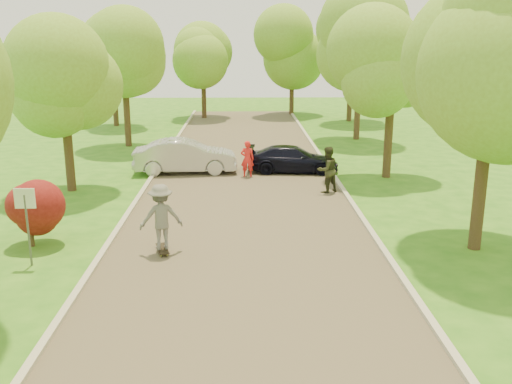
{
  "coord_description": "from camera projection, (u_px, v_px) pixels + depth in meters",
  "views": [
    {
      "loc": [
        -0.02,
        -10.66,
        5.98
      ],
      "look_at": [
        0.4,
        6.74,
        1.3
      ],
      "focal_mm": 40.0,
      "sensor_mm": 36.0,
      "label": 1
    }
  ],
  "objects": [
    {
      "name": "red_shrub",
      "position": [
        29.0,
        211.0,
        16.72
      ],
      "size": [
        1.7,
        1.7,
        1.95
      ],
      "color": "#382619",
      "rests_on": "ground"
    },
    {
      "name": "skateboarder",
      "position": [
        161.0,
        217.0,
        16.23
      ],
      "size": [
        1.38,
        1.01,
        1.91
      ],
      "primitive_type": "imported",
      "rotation": [
        0.0,
        0.0,
        3.41
      ],
      "color": "slate",
      "rests_on": "longboard"
    },
    {
      "name": "road",
      "position": [
        244.0,
        219.0,
        19.56
      ],
      "size": [
        8.0,
        60.0,
        0.01
      ],
      "primitive_type": "cube",
      "color": "#4C4438",
      "rests_on": "ground"
    },
    {
      "name": "longboard",
      "position": [
        162.0,
        249.0,
        16.48
      ],
      "size": [
        0.52,
        1.02,
        0.11
      ],
      "rotation": [
        0.0,
        0.0,
        3.41
      ],
      "color": "black",
      "rests_on": "ground"
    },
    {
      "name": "dark_sedan",
      "position": [
        293.0,
        159.0,
        26.33
      ],
      "size": [
        4.32,
        2.07,
        1.22
      ],
      "primitive_type": "imported",
      "rotation": [
        0.0,
        0.0,
        1.48
      ],
      "color": "black",
      "rests_on": "ground"
    },
    {
      "name": "person_olive",
      "position": [
        327.0,
        170.0,
        22.72
      ],
      "size": [
        1.14,
        1.07,
        1.87
      ],
      "primitive_type": "imported",
      "rotation": [
        0.0,
        0.0,
        3.68
      ],
      "color": "#2C301C",
      "rests_on": "ground"
    },
    {
      "name": "tree_bg_c",
      "position": [
        206.0,
        52.0,
        43.29
      ],
      "size": [
        4.92,
        4.8,
        7.33
      ],
      "color": "#382619",
      "rests_on": "ground"
    },
    {
      "name": "tree_bg_a",
      "position": [
        115.0,
        49.0,
        39.22
      ],
      "size": [
        5.12,
        5.0,
        7.72
      ],
      "color": "#382619",
      "rests_on": "ground"
    },
    {
      "name": "tree_l_far",
      "position": [
        127.0,
        49.0,
        31.51
      ],
      "size": [
        4.92,
        4.8,
        7.79
      ],
      "color": "#382619",
      "rests_on": "ground"
    },
    {
      "name": "tree_bg_d",
      "position": [
        295.0,
        48.0,
        45.31
      ],
      "size": [
        5.12,
        5.0,
        7.72
      ],
      "color": "#382619",
      "rests_on": "ground"
    },
    {
      "name": "curb_left",
      "position": [
        125.0,
        218.0,
        19.46
      ],
      "size": [
        0.18,
        60.0,
        0.12
      ],
      "primitive_type": "cube",
      "color": "#B2AD9E",
      "rests_on": "ground"
    },
    {
      "name": "tree_r_mida",
      "position": [
        502.0,
        56.0,
        15.39
      ],
      "size": [
        5.13,
        5.0,
        7.95
      ],
      "color": "#382619",
      "rests_on": "ground"
    },
    {
      "name": "tree_r_midb",
      "position": [
        397.0,
        66.0,
        24.24
      ],
      "size": [
        4.51,
        4.4,
        7.01
      ],
      "color": "#382619",
      "rests_on": "ground"
    },
    {
      "name": "tree_l_midb",
      "position": [
        67.0,
        76.0,
        22.08
      ],
      "size": [
        4.3,
        4.2,
        6.62
      ],
      "color": "#382619",
      "rests_on": "ground"
    },
    {
      "name": "silver_sedan",
      "position": [
        185.0,
        156.0,
        26.15
      ],
      "size": [
        4.79,
        1.93,
        1.55
      ],
      "primitive_type": "imported",
      "rotation": [
        0.0,
        0.0,
        1.63
      ],
      "color": "#B1B1B6",
      "rests_on": "ground"
    },
    {
      "name": "person_striped",
      "position": [
        247.0,
        159.0,
        25.35
      ],
      "size": [
        0.62,
        0.43,
        1.64
      ],
      "primitive_type": "imported",
      "rotation": [
        0.0,
        0.0,
        3.07
      ],
      "color": "red",
      "rests_on": "ground"
    },
    {
      "name": "ground",
      "position": [
        245.0,
        337.0,
        11.84
      ],
      "size": [
        100.0,
        100.0,
        0.0
      ],
      "primitive_type": "plane",
      "color": "#2B6B19",
      "rests_on": "ground"
    },
    {
      "name": "street_sign",
      "position": [
        26.0,
        211.0,
        15.16
      ],
      "size": [
        0.55,
        0.06,
        2.17
      ],
      "color": "#59595E",
      "rests_on": "ground"
    },
    {
      "name": "curb_right",
      "position": [
        361.0,
        217.0,
        19.64
      ],
      "size": [
        0.18,
        60.0,
        0.12
      ],
      "primitive_type": "cube",
      "color": "#B2AD9E",
      "rests_on": "ground"
    },
    {
      "name": "tree_bg_b",
      "position": [
        355.0,
        45.0,
        41.48
      ],
      "size": [
        5.12,
        5.0,
        7.95
      ],
      "color": "#382619",
      "rests_on": "ground"
    },
    {
      "name": "tree_r_far",
      "position": [
        364.0,
        42.0,
        33.66
      ],
      "size": [
        5.33,
        5.2,
        8.34
      ],
      "color": "#382619",
      "rests_on": "ground"
    }
  ]
}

